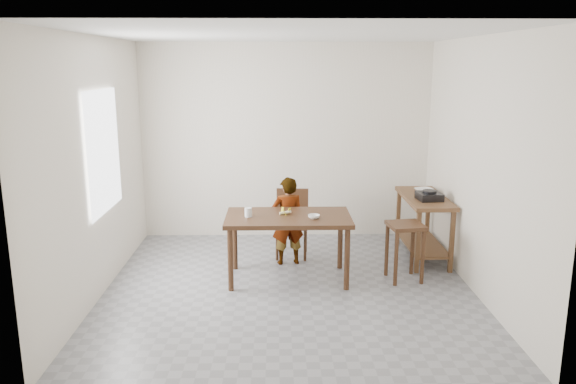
{
  "coord_description": "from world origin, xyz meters",
  "views": [
    {
      "loc": [
        -0.12,
        -5.76,
        2.42
      ],
      "look_at": [
        0.0,
        0.4,
        1.0
      ],
      "focal_mm": 35.0,
      "sensor_mm": 36.0,
      "label": 1
    }
  ],
  "objects_px": {
    "dining_table": "(288,248)",
    "child": "(288,221)",
    "prep_counter": "(423,227)",
    "stool": "(404,252)",
    "dining_chair": "(292,224)"
  },
  "relations": [
    {
      "from": "child",
      "to": "dining_table",
      "type": "bearing_deg",
      "value": 78.82
    },
    {
      "from": "prep_counter",
      "to": "stool",
      "type": "xyz_separation_m",
      "value": [
        -0.4,
        -0.75,
        -0.07
      ]
    },
    {
      "from": "dining_table",
      "to": "child",
      "type": "height_order",
      "value": "child"
    },
    {
      "from": "prep_counter",
      "to": "child",
      "type": "distance_m",
      "value": 1.73
    },
    {
      "from": "prep_counter",
      "to": "dining_chair",
      "type": "bearing_deg",
      "value": 177.24
    },
    {
      "from": "prep_counter",
      "to": "dining_chair",
      "type": "xyz_separation_m",
      "value": [
        -1.66,
        0.08,
        0.02
      ]
    },
    {
      "from": "prep_counter",
      "to": "stool",
      "type": "relative_size",
      "value": 1.81
    },
    {
      "from": "dining_table",
      "to": "stool",
      "type": "distance_m",
      "value": 1.32
    },
    {
      "from": "dining_table",
      "to": "child",
      "type": "distance_m",
      "value": 0.54
    },
    {
      "from": "dining_table",
      "to": "stool",
      "type": "xyz_separation_m",
      "value": [
        1.32,
        -0.05,
        -0.04
      ]
    },
    {
      "from": "dining_table",
      "to": "prep_counter",
      "type": "relative_size",
      "value": 1.17
    },
    {
      "from": "dining_chair",
      "to": "stool",
      "type": "bearing_deg",
      "value": -29.15
    },
    {
      "from": "dining_chair",
      "to": "stool",
      "type": "distance_m",
      "value": 1.51
    },
    {
      "from": "child",
      "to": "dining_chair",
      "type": "xyz_separation_m",
      "value": [
        0.06,
        0.27,
        -0.12
      ]
    },
    {
      "from": "dining_table",
      "to": "stool",
      "type": "relative_size",
      "value": 2.11
    }
  ]
}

